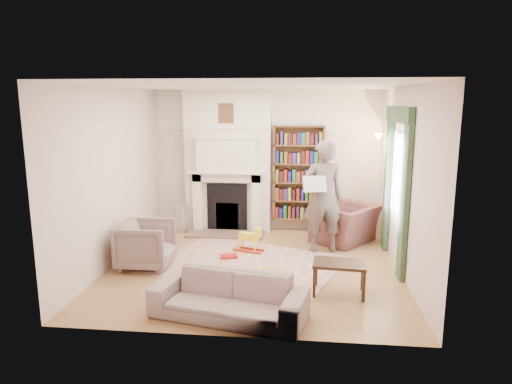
# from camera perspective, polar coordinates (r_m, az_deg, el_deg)

# --- Properties ---
(floor) EXTENTS (4.50, 4.50, 0.00)m
(floor) POSITION_cam_1_polar(r_m,az_deg,el_deg) (7.37, -0.21, -9.19)
(floor) COLOR olive
(floor) RESTS_ON ground
(ceiling) EXTENTS (4.50, 4.50, 0.00)m
(ceiling) POSITION_cam_1_polar(r_m,az_deg,el_deg) (6.91, -0.22, 13.14)
(ceiling) COLOR white
(ceiling) RESTS_ON wall_back
(wall_back) EXTENTS (4.50, 0.00, 4.50)m
(wall_back) POSITION_cam_1_polar(r_m,az_deg,el_deg) (9.22, 1.30, 3.94)
(wall_back) COLOR silver
(wall_back) RESTS_ON floor
(wall_front) EXTENTS (4.50, 0.00, 4.50)m
(wall_front) POSITION_cam_1_polar(r_m,az_deg,el_deg) (4.82, -3.12, -2.86)
(wall_front) COLOR silver
(wall_front) RESTS_ON floor
(wall_left) EXTENTS (0.00, 4.50, 4.50)m
(wall_left) POSITION_cam_1_polar(r_m,az_deg,el_deg) (7.58, -17.39, 1.83)
(wall_left) COLOR silver
(wall_left) RESTS_ON floor
(wall_right) EXTENTS (0.00, 4.50, 4.50)m
(wall_right) POSITION_cam_1_polar(r_m,az_deg,el_deg) (7.12, 18.10, 1.21)
(wall_right) COLOR silver
(wall_right) RESTS_ON floor
(fireplace) EXTENTS (1.70, 0.58, 2.80)m
(fireplace) POSITION_cam_1_polar(r_m,az_deg,el_deg) (9.11, -3.51, 3.76)
(fireplace) COLOR silver
(fireplace) RESTS_ON floor
(bookcase) EXTENTS (1.00, 0.24, 1.85)m
(bookcase) POSITION_cam_1_polar(r_m,az_deg,el_deg) (9.09, 5.32, 2.36)
(bookcase) COLOR brown
(bookcase) RESTS_ON floor
(window) EXTENTS (0.02, 0.90, 1.30)m
(window) POSITION_cam_1_polar(r_m,az_deg,el_deg) (7.50, 17.38, 2.12)
(window) COLOR silver
(window) RESTS_ON wall_right
(curtain_left) EXTENTS (0.07, 0.32, 2.40)m
(curtain_left) POSITION_cam_1_polar(r_m,az_deg,el_deg) (6.86, 18.10, -0.86)
(curtain_left) COLOR #2E472E
(curtain_left) RESTS_ON floor
(curtain_right) EXTENTS (0.07, 0.32, 2.40)m
(curtain_right) POSITION_cam_1_polar(r_m,az_deg,el_deg) (8.21, 16.11, 1.18)
(curtain_right) COLOR #2E472E
(curtain_right) RESTS_ON floor
(pelmet) EXTENTS (0.09, 1.70, 0.24)m
(pelmet) POSITION_cam_1_polar(r_m,az_deg,el_deg) (7.41, 17.46, 9.25)
(pelmet) COLOR #2E472E
(pelmet) RESTS_ON wall_right
(wall_sconce) EXTENTS (0.20, 0.24, 0.24)m
(wall_sconce) POSITION_cam_1_polar(r_m,az_deg,el_deg) (8.49, 14.77, 6.34)
(wall_sconce) COLOR gold
(wall_sconce) RESTS_ON wall_right
(rug) EXTENTS (3.38, 3.00, 0.01)m
(rug) POSITION_cam_1_polar(r_m,az_deg,el_deg) (7.42, -1.16, -8.99)
(rug) COLOR beige
(rug) RESTS_ON floor
(armchair_reading) EXTENTS (1.42, 1.44, 0.70)m
(armchair_reading) POSITION_cam_1_polar(r_m,az_deg,el_deg) (8.63, 11.09, -3.88)
(armchair_reading) COLOR #4B2928
(armchair_reading) RESTS_ON floor
(armchair_left) EXTENTS (0.83, 0.80, 0.74)m
(armchair_left) POSITION_cam_1_polar(r_m,az_deg,el_deg) (7.40, -13.57, -6.40)
(armchair_left) COLOR gray
(armchair_left) RESTS_ON floor
(sofa) EXTENTS (1.97, 1.11, 0.54)m
(sofa) POSITION_cam_1_polar(r_m,az_deg,el_deg) (5.64, -3.40, -12.88)
(sofa) COLOR #B0A191
(sofa) RESTS_ON floor
(man_reading) EXTENTS (0.79, 0.61, 1.94)m
(man_reading) POSITION_cam_1_polar(r_m,az_deg,el_deg) (7.87, 8.37, -0.60)
(man_reading) COLOR #574B46
(man_reading) RESTS_ON floor
(newspaper) EXTENTS (0.41, 0.20, 0.26)m
(newspaper) POSITION_cam_1_polar(r_m,az_deg,el_deg) (7.62, 7.36, 1.01)
(newspaper) COLOR silver
(newspaper) RESTS_ON man_reading
(coffee_table) EXTENTS (0.74, 0.51, 0.45)m
(coffee_table) POSITION_cam_1_polar(r_m,az_deg,el_deg) (6.38, 10.33, -10.54)
(coffee_table) COLOR #322111
(coffee_table) RESTS_ON floor
(paraffin_heater) EXTENTS (0.30, 0.30, 0.55)m
(paraffin_heater) POSITION_cam_1_polar(r_m,az_deg,el_deg) (9.20, -9.30, -3.35)
(paraffin_heater) COLOR #B8BAC1
(paraffin_heater) RESTS_ON floor
(rocking_horse) EXTENTS (0.56, 0.36, 0.46)m
(rocking_horse) POSITION_cam_1_polar(r_m,az_deg,el_deg) (7.93, -0.94, -5.93)
(rocking_horse) COLOR yellow
(rocking_horse) RESTS_ON rug
(board_game) EXTENTS (0.49, 0.49, 0.03)m
(board_game) POSITION_cam_1_polar(r_m,az_deg,el_deg) (6.99, -3.83, -10.14)
(board_game) COLOR #F0D254
(board_game) RESTS_ON rug
(game_box_lid) EXTENTS (0.32, 0.26, 0.05)m
(game_box_lid) POSITION_cam_1_polar(r_m,az_deg,el_deg) (7.69, -3.42, -8.03)
(game_box_lid) COLOR #A01B12
(game_box_lid) RESTS_ON rug
(comic_annuals) EXTENTS (0.58, 0.55, 0.02)m
(comic_annuals) POSITION_cam_1_polar(r_m,az_deg,el_deg) (7.02, 1.58, -10.07)
(comic_annuals) COLOR red
(comic_annuals) RESTS_ON rug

